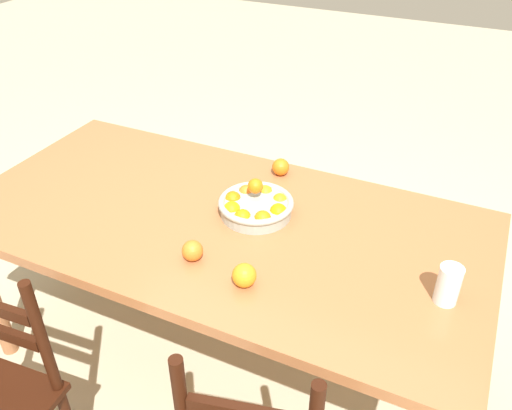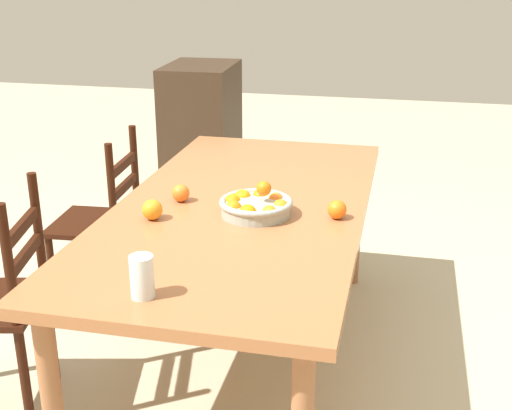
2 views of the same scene
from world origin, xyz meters
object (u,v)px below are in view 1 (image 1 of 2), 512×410
at_px(dining_table, 219,233).
at_px(fruit_bowl, 255,206).
at_px(orange_loose_0, 192,251).
at_px(orange_loose_1, 244,275).
at_px(orange_loose_2, 281,167).
at_px(drinking_glass, 448,285).

bearing_deg(dining_table, fruit_bowl, -144.70).
xyz_separation_m(orange_loose_0, orange_loose_1, (-0.21, 0.04, 0.00)).
bearing_deg(orange_loose_0, fruit_bowl, -103.28).
height_order(orange_loose_0, orange_loose_1, orange_loose_1).
distance_m(fruit_bowl, orange_loose_0, 0.34).
relative_size(fruit_bowl, orange_loose_1, 3.63).
bearing_deg(orange_loose_1, orange_loose_2, -76.48).
xyz_separation_m(dining_table, orange_loose_0, (-0.04, 0.25, 0.11)).
height_order(orange_loose_2, drinking_glass, drinking_glass).
relative_size(dining_table, orange_loose_2, 27.32).
relative_size(fruit_bowl, drinking_glass, 2.19).
relative_size(orange_loose_0, orange_loose_1, 0.92).
bearing_deg(fruit_bowl, orange_loose_2, -84.71).
bearing_deg(orange_loose_2, orange_loose_1, 103.52).
xyz_separation_m(fruit_bowl, drinking_glass, (-0.72, 0.17, 0.03)).
height_order(dining_table, fruit_bowl, fruit_bowl).
xyz_separation_m(dining_table, orange_loose_1, (-0.25, 0.29, 0.11)).
relative_size(orange_loose_1, drinking_glass, 0.60).
bearing_deg(orange_loose_2, orange_loose_0, 85.63).
bearing_deg(orange_loose_1, orange_loose_0, -10.73).
relative_size(dining_table, orange_loose_0, 27.58).
height_order(fruit_bowl, drinking_glass, fruit_bowl).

